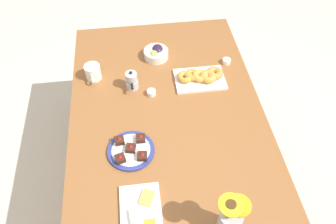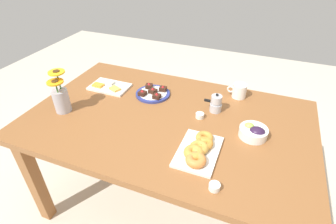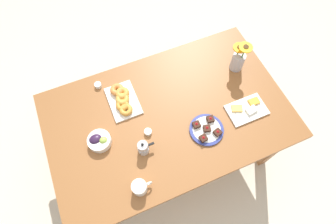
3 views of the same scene
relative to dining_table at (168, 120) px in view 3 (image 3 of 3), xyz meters
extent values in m
plane|color=beige|center=(0.00, 0.00, -0.65)|extent=(6.00, 6.00, 0.00)
cube|color=brown|center=(0.00, 0.00, 0.07)|extent=(1.60, 1.00, 0.04)
cube|color=brown|center=(0.72, -0.42, -0.30)|extent=(0.07, 0.07, 0.70)
cube|color=brown|center=(-0.72, 0.42, -0.30)|extent=(0.07, 0.07, 0.70)
cube|color=brown|center=(0.72, 0.42, -0.30)|extent=(0.07, 0.07, 0.70)
cylinder|color=white|center=(-0.34, -0.38, 0.13)|extent=(0.09, 0.09, 0.09)
cylinder|color=brown|center=(-0.34, -0.38, 0.17)|extent=(0.08, 0.08, 0.00)
torus|color=white|center=(-0.28, -0.38, 0.13)|extent=(0.05, 0.01, 0.05)
cylinder|color=white|center=(-0.47, -0.01, 0.11)|extent=(0.15, 0.15, 0.05)
ellipsoid|color=#2D1938|center=(-0.49, 0.00, 0.13)|extent=(0.08, 0.07, 0.04)
ellipsoid|color=#9EC14C|center=(-0.44, -0.03, 0.13)|extent=(0.05, 0.04, 0.04)
cube|color=white|center=(0.50, -0.18, 0.09)|extent=(0.26, 0.17, 0.01)
cube|color=#EFB74C|center=(0.44, -0.15, 0.11)|extent=(0.08, 0.07, 0.01)
cube|color=white|center=(0.52, -0.20, 0.11)|extent=(0.08, 0.06, 0.02)
cube|color=orange|center=(0.57, -0.15, 0.11)|extent=(0.07, 0.05, 0.01)
cube|color=white|center=(-0.24, 0.21, 0.09)|extent=(0.19, 0.28, 0.01)
torus|color=gold|center=(-0.25, 0.13, 0.12)|extent=(0.12, 0.12, 0.03)
torus|color=#C98230|center=(-0.26, 0.17, 0.12)|extent=(0.11, 0.11, 0.03)
torus|color=gold|center=(-0.24, 0.21, 0.12)|extent=(0.11, 0.11, 0.04)
torus|color=gold|center=(-0.23, 0.25, 0.12)|extent=(0.11, 0.11, 0.04)
torus|color=orange|center=(-0.25, 0.29, 0.12)|extent=(0.10, 0.10, 0.04)
cylinder|color=white|center=(-0.36, 0.39, 0.10)|extent=(0.05, 0.05, 0.03)
cylinder|color=#C68923|center=(-0.36, 0.39, 0.11)|extent=(0.04, 0.04, 0.01)
cylinder|color=white|center=(-0.17, -0.07, 0.10)|extent=(0.05, 0.05, 0.03)
cylinder|color=maroon|center=(-0.17, -0.07, 0.11)|extent=(0.04, 0.04, 0.01)
cylinder|color=navy|center=(0.18, -0.20, 0.09)|extent=(0.22, 0.22, 0.01)
cylinder|color=white|center=(0.18, -0.20, 0.09)|extent=(0.18, 0.18, 0.01)
cube|color=#381E14|center=(0.13, -0.15, 0.11)|extent=(0.05, 0.05, 0.02)
cone|color=red|center=(0.13, -0.15, 0.13)|extent=(0.02, 0.02, 0.01)
cube|color=#381E14|center=(0.23, -0.15, 0.11)|extent=(0.05, 0.05, 0.02)
cone|color=red|center=(0.23, -0.15, 0.13)|extent=(0.02, 0.02, 0.01)
cube|color=#381E14|center=(0.13, -0.25, 0.11)|extent=(0.05, 0.05, 0.02)
cone|color=red|center=(0.13, -0.25, 0.13)|extent=(0.02, 0.02, 0.01)
cube|color=#381E14|center=(0.23, -0.25, 0.11)|extent=(0.05, 0.05, 0.02)
cone|color=red|center=(0.23, -0.25, 0.13)|extent=(0.02, 0.02, 0.01)
cube|color=#381E14|center=(0.18, -0.20, 0.11)|extent=(0.05, 0.05, 0.02)
cone|color=red|center=(0.18, -0.20, 0.13)|extent=(0.02, 0.02, 0.01)
cylinder|color=#B2B2BC|center=(0.60, 0.16, 0.15)|extent=(0.09, 0.09, 0.14)
cylinder|color=#3D702D|center=(0.60, 0.14, 0.27)|extent=(0.01, 0.01, 0.10)
cylinder|color=yellow|center=(0.60, 0.14, 0.33)|extent=(0.09, 0.09, 0.01)
cylinder|color=#472D14|center=(0.60, 0.14, 0.33)|extent=(0.04, 0.04, 0.01)
cylinder|color=#3D702D|center=(0.59, 0.18, 0.25)|extent=(0.01, 0.01, 0.06)
cylinder|color=orange|center=(0.59, 0.18, 0.29)|extent=(0.09, 0.09, 0.01)
cylinder|color=#472D14|center=(0.59, 0.18, 0.29)|extent=(0.04, 0.04, 0.01)
cylinder|color=#B7B7BC|center=(-0.23, -0.17, 0.11)|extent=(0.07, 0.07, 0.05)
cylinder|color=#B7B7BC|center=(-0.23, -0.17, 0.14)|extent=(0.05, 0.05, 0.01)
cylinder|color=#B7B7BC|center=(-0.23, -0.17, 0.17)|extent=(0.06, 0.06, 0.04)
sphere|color=black|center=(-0.23, -0.17, 0.20)|extent=(0.02, 0.02, 0.02)
cube|color=black|center=(-0.18, -0.17, 0.15)|extent=(0.04, 0.01, 0.01)
camera|label=1|loc=(1.04, -0.13, 1.39)|focal=35.00mm
camera|label=2|loc=(-0.44, 1.12, 0.97)|focal=28.00mm
camera|label=3|loc=(-0.29, -0.69, 1.65)|focal=28.00mm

